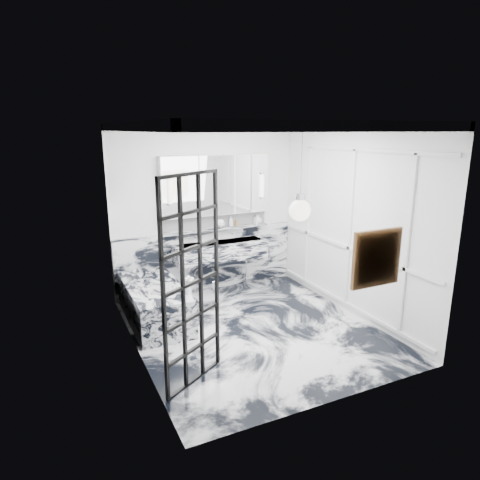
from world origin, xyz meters
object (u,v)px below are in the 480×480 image
mirror_cabinet (216,185)px  crittall_door (192,283)px  trough_sink (220,251)px  bathtub (154,303)px

mirror_cabinet → crittall_door: bearing=-117.4°
crittall_door → mirror_cabinet: (1.32, 2.54, 0.67)m
trough_sink → mirror_cabinet: (-0.00, 0.17, 1.09)m
trough_sink → mirror_cabinet: size_ratio=0.84×
crittall_door → trough_sink: 2.75m
trough_sink → bathtub: bearing=-153.5°
trough_sink → bathtub: (-1.33, -0.66, -0.45)m
mirror_cabinet → bathtub: mirror_cabinet is taller
trough_sink → mirror_cabinet: 1.10m
crittall_door → bathtub: bearing=58.5°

